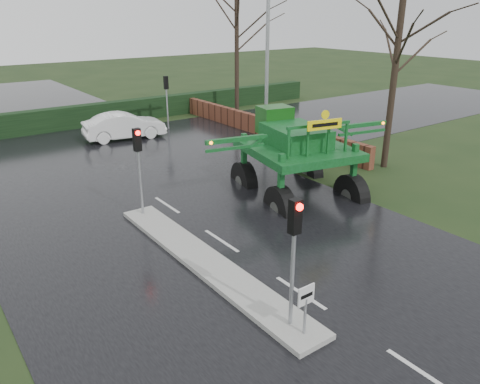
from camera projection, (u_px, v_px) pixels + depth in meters
ground at (300, 293)px, 13.29m from camera, size 140.00×140.00×0.00m
road_main at (146, 191)px, 20.80m from camera, size 14.00×80.00×0.02m
road_cross at (97, 159)px, 25.31m from camera, size 80.00×12.00×0.02m
median_island at (205, 262)px, 14.79m from camera, size 1.20×10.00×0.16m
hedge_row at (52, 120)px, 31.05m from camera, size 44.00×0.90×1.50m
brick_wall at (251, 123)px, 30.89m from camera, size 0.40×20.00×1.20m
keep_left_sign at (306, 302)px, 11.06m from camera, size 0.50×0.07×1.35m
traffic_signal_near at (294, 237)px, 10.88m from camera, size 0.26×0.33×3.52m
traffic_signal_mid at (138, 153)px, 17.26m from camera, size 0.26×0.33×3.52m
traffic_signal_far at (166, 90)px, 30.98m from camera, size 0.26×0.33×3.52m
street_light_right at (263, 42)px, 24.67m from camera, size 3.85×0.30×10.00m
tree_right_near at (396, 63)px, 22.27m from camera, size 5.60×5.60×9.64m
tree_right_far at (237, 26)px, 33.90m from camera, size 7.00×7.00×12.05m
crop_sprayer at (279, 153)px, 18.28m from camera, size 8.62×6.19×4.91m
white_sedan at (126, 139)px, 29.36m from camera, size 5.16×2.43×1.64m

